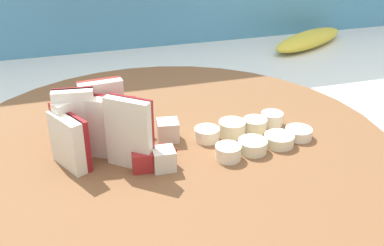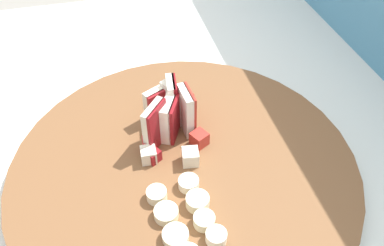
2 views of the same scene
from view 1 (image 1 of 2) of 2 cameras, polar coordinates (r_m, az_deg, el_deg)
tile_backsplash at (r=0.96m, az=-2.95°, el=-5.51°), size 2.40×0.04×1.27m
cutting_board at (r=0.47m, az=-2.88°, el=-3.61°), size 0.45×0.45×0.02m
apple_wedge_fan at (r=0.44m, az=-11.78°, el=-0.41°), size 0.09×0.08×0.07m
apple_dice_pile at (r=0.45m, az=-4.54°, el=-2.55°), size 0.06×0.09×0.02m
banana_slice_rows at (r=0.47m, az=7.33°, el=-1.38°), size 0.12×0.08×0.01m
banana_peel at (r=0.85m, az=14.07°, el=9.87°), size 0.18×0.13×0.02m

